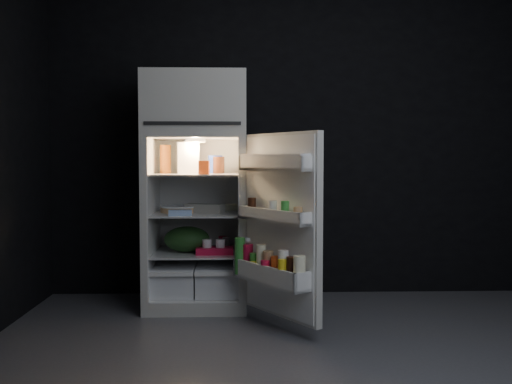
{
  "coord_description": "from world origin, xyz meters",
  "views": [
    {
      "loc": [
        -0.43,
        -3.1,
        1.13
      ],
      "look_at": [
        -0.3,
        1.0,
        0.9
      ],
      "focal_mm": 40.0,
      "sensor_mm": 36.0,
      "label": 1
    }
  ],
  "objects_px": {
    "yogurt_tray": "(215,251)",
    "refrigerator": "(197,183)",
    "fridge_door": "(278,229)",
    "egg_carton": "(205,209)",
    "milk_jug": "(188,158)"
  },
  "relations": [
    {
      "from": "fridge_door",
      "to": "refrigerator",
      "type": "bearing_deg",
      "value": 130.09
    },
    {
      "from": "fridge_door",
      "to": "milk_jug",
      "type": "height_order",
      "value": "fridge_door"
    },
    {
      "from": "refrigerator",
      "to": "egg_carton",
      "type": "distance_m",
      "value": 0.22
    },
    {
      "from": "milk_jug",
      "to": "yogurt_tray",
      "type": "xyz_separation_m",
      "value": [
        0.21,
        -0.17,
        -0.69
      ]
    },
    {
      "from": "yogurt_tray",
      "to": "refrigerator",
      "type": "bearing_deg",
      "value": 130.17
    },
    {
      "from": "refrigerator",
      "to": "yogurt_tray",
      "type": "distance_m",
      "value": 0.55
    },
    {
      "from": "egg_carton",
      "to": "refrigerator",
      "type": "bearing_deg",
      "value": 149.53
    },
    {
      "from": "refrigerator",
      "to": "egg_carton",
      "type": "height_order",
      "value": "refrigerator"
    },
    {
      "from": "milk_jug",
      "to": "yogurt_tray",
      "type": "distance_m",
      "value": 0.75
    },
    {
      "from": "refrigerator",
      "to": "milk_jug",
      "type": "bearing_deg",
      "value": 179.67
    },
    {
      "from": "fridge_door",
      "to": "milk_jug",
      "type": "relative_size",
      "value": 5.08
    },
    {
      "from": "milk_jug",
      "to": "egg_carton",
      "type": "bearing_deg",
      "value": -41.31
    },
    {
      "from": "egg_carton",
      "to": "milk_jug",
      "type": "bearing_deg",
      "value": 169.16
    },
    {
      "from": "fridge_door",
      "to": "yogurt_tray",
      "type": "distance_m",
      "value": 0.71
    },
    {
      "from": "egg_carton",
      "to": "fridge_door",
      "type": "bearing_deg",
      "value": -28.21
    }
  ]
}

